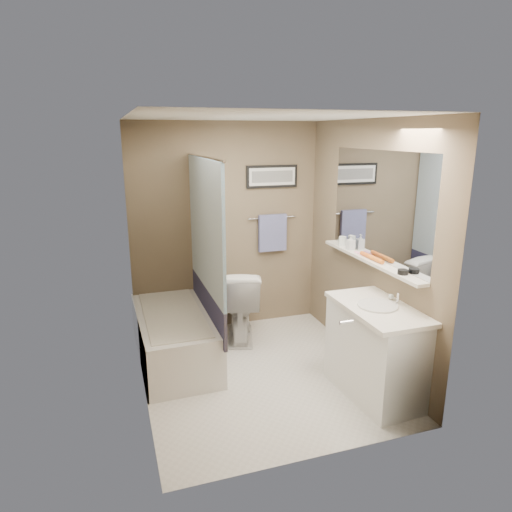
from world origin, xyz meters
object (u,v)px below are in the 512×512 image
object	(u,v)px
candle_bowl_near	(403,272)
glass_jar	(342,241)
bathtub	(174,337)
vanity	(376,353)
hair_brush_front	(376,259)
hair_brush_back	(368,256)
toilet	(239,303)
soap_bottle	(351,242)

from	to	relation	value
candle_bowl_near	glass_jar	size ratio (longest dim) A/B	0.90
bathtub	candle_bowl_near	distance (m)	2.34
vanity	hair_brush_front	world-z (taller)	hair_brush_front
hair_brush_front	glass_jar	size ratio (longest dim) A/B	2.20
hair_brush_back	glass_jar	xyz separation A→B (m)	(0.00, 0.50, 0.03)
vanity	toilet	bearing A→B (deg)	114.48
candle_bowl_near	soap_bottle	distance (m)	0.88
toilet	vanity	world-z (taller)	toilet
vanity	hair_brush_back	size ratio (longest dim) A/B	4.09
vanity	glass_jar	distance (m)	1.29
bathtub	hair_brush_back	xyz separation A→B (m)	(1.79, -0.68, 0.89)
candle_bowl_near	soap_bottle	bearing A→B (deg)	90.00
soap_bottle	glass_jar	bearing A→B (deg)	90.00
vanity	glass_jar	xyz separation A→B (m)	(0.19, 1.03, 0.77)
soap_bottle	bathtub	bearing A→B (deg)	168.87
hair_brush_back	candle_bowl_near	bearing A→B (deg)	-90.00
vanity	hair_brush_front	size ratio (longest dim) A/B	4.09
glass_jar	candle_bowl_near	bearing A→B (deg)	-90.00
bathtub	hair_brush_back	bearing A→B (deg)	-22.34
hair_brush_back	soap_bottle	distance (m)	0.34
candle_bowl_near	hair_brush_front	distance (m)	0.41
glass_jar	soap_bottle	world-z (taller)	soap_bottle
bathtub	glass_jar	bearing A→B (deg)	-7.11
bathtub	hair_brush_front	size ratio (longest dim) A/B	6.82
glass_jar	vanity	bearing A→B (deg)	-100.23
vanity	bathtub	bearing A→B (deg)	139.14
hair_brush_back	glass_jar	bearing A→B (deg)	90.00
bathtub	soap_bottle	size ratio (longest dim) A/B	9.82
candle_bowl_near	hair_brush_front	xyz separation A→B (m)	(0.00, 0.41, 0.00)
toilet	glass_jar	bearing A→B (deg)	170.43
bathtub	toilet	xyz separation A→B (m)	(0.79, 0.30, 0.16)
bathtub	hair_brush_front	world-z (taller)	hair_brush_front
candle_bowl_near	hair_brush_front	bearing A→B (deg)	90.00
candle_bowl_near	hair_brush_front	world-z (taller)	hair_brush_front
soap_bottle	hair_brush_back	bearing A→B (deg)	-90.00
candle_bowl_near	toilet	bearing A→B (deg)	123.04
bathtub	vanity	world-z (taller)	vanity
hair_brush_front	soap_bottle	size ratio (longest dim) A/B	1.44
toilet	soap_bottle	xyz separation A→B (m)	(1.00, -0.65, 0.78)
hair_brush_front	soap_bottle	bearing A→B (deg)	90.00
bathtub	candle_bowl_near	world-z (taller)	candle_bowl_near
toilet	candle_bowl_near	xyz separation A→B (m)	(1.00, -1.54, 0.72)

